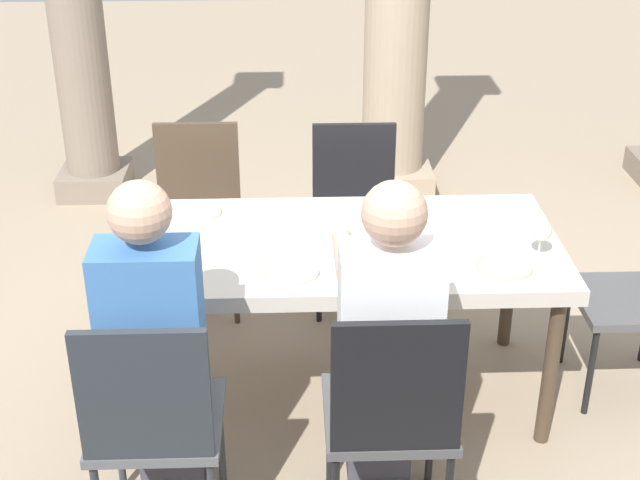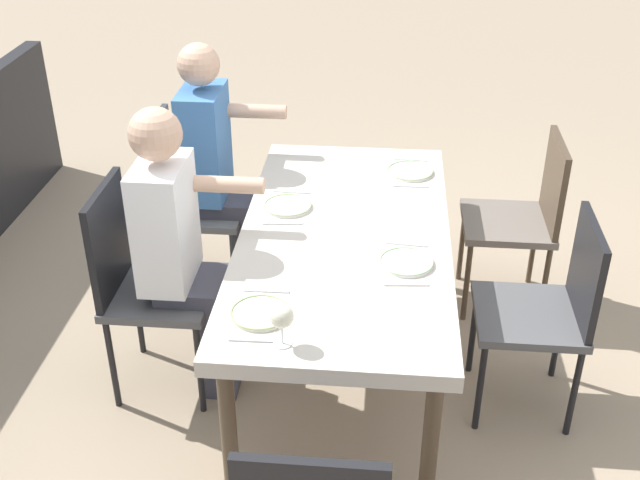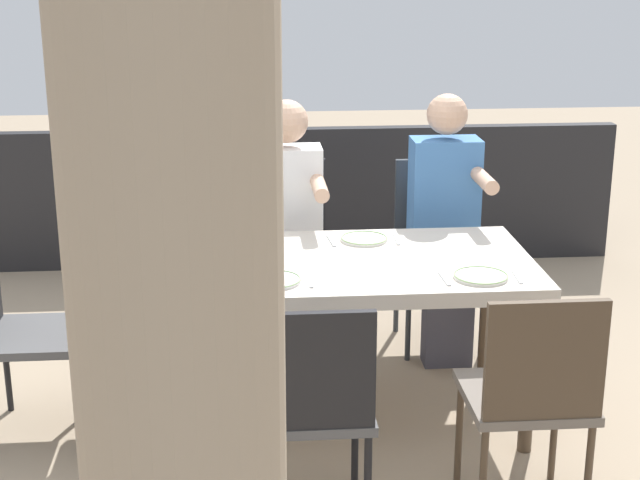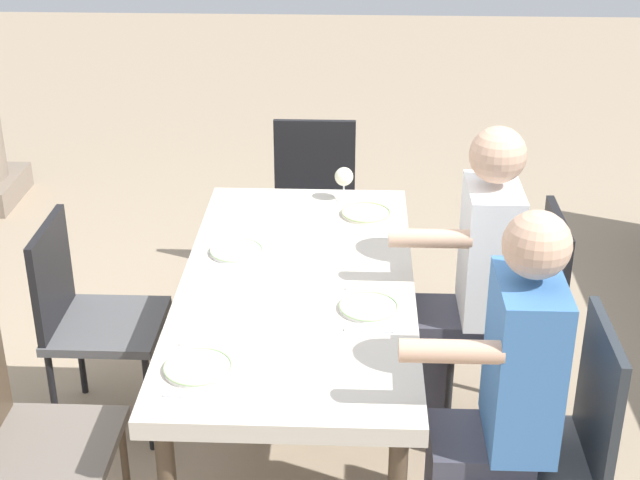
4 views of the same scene
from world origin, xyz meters
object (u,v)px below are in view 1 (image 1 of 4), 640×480
chair_mid_north (355,203)px  wine_glass_3 (541,232)px  plate_0 (196,213)px  plate_1 (291,272)px  dining_table (340,255)px  plate_2 (389,212)px  plate_3 (504,268)px  chair_west_south (153,418)px  chair_mid_south (391,410)px  diner_man_white (386,338)px  diner_woman_green (155,343)px  chair_west_north (197,204)px

chair_mid_north → wine_glass_3: size_ratio=5.76×
plate_0 → plate_1: size_ratio=1.04×
plate_0 → wine_glass_3: wine_glass_3 is taller
dining_table → plate_2: size_ratio=8.37×
plate_1 → plate_3: bearing=0.5°
chair_west_south → chair_mid_south: (0.79, -0.00, 0.01)m
chair_mid_north → diner_man_white: 1.53m
wine_glass_3 → diner_woman_green: bearing=-160.4°
chair_mid_north → chair_mid_south: chair_mid_south is taller
chair_mid_south → chair_west_north: bearing=114.6°
chair_mid_south → diner_man_white: 0.25m
chair_mid_north → plate_0: bearing=-141.7°
diner_man_white → plate_0: (-0.73, 0.94, 0.05)m
chair_west_north → chair_west_south: chair_west_south is taller
chair_west_north → chair_mid_north: 0.79m
chair_west_south → diner_woman_green: (-0.00, 0.19, 0.17)m
dining_table → chair_mid_north: (0.12, 0.86, -0.16)m
plate_3 → diner_man_white: bearing=-140.7°
chair_mid_north → diner_man_white: bearing=-90.1°
diner_woman_green → plate_2: diner_woman_green is taller
diner_man_white → chair_mid_north: bearing=89.9°
plate_0 → plate_2: size_ratio=1.04×
diner_woman_green → plate_3: diner_woman_green is taller
chair_mid_north → diner_woman_green: bearing=-117.3°
dining_table → chair_west_south: chair_west_south is taller
chair_west_north → diner_woman_green: size_ratio=0.68×
chair_west_north → plate_3: (1.28, -1.12, 0.23)m
chair_west_north → chair_mid_south: (0.79, -1.72, 0.03)m
plate_3 → wine_glass_3: size_ratio=1.38×
diner_man_white → chair_west_south: bearing=-165.9°
wine_glass_3 → diner_man_white: bearing=-142.2°
chair_mid_north → plate_3: 1.24m
chair_west_north → plate_2: chair_west_north is taller
chair_mid_north → chair_west_north: bearing=179.9°
diner_woman_green → diner_man_white: 0.79m
plate_1 → plate_2: (0.43, 0.52, -0.00)m
plate_3 → wine_glass_3: wine_glass_3 is taller
chair_mid_south → plate_1: bearing=118.7°
chair_west_south → plate_2: size_ratio=4.49×
chair_west_south → wine_glass_3: (1.44, 0.70, 0.31)m
chair_west_north → wine_glass_3: size_ratio=5.86×
chair_west_south → diner_woman_green: bearing=90.9°
chair_west_south → chair_mid_south: size_ratio=0.99×
dining_table → plate_0: bearing=155.6°
dining_table → plate_3: plate_3 is taller
plate_3 → chair_mid_south: bearing=-129.2°
dining_table → wine_glass_3: bearing=-11.8°
dining_table → plate_1: (-0.20, -0.27, 0.07)m
diner_woman_green → plate_0: diner_woman_green is taller
wine_glass_3 → dining_table: bearing=168.2°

